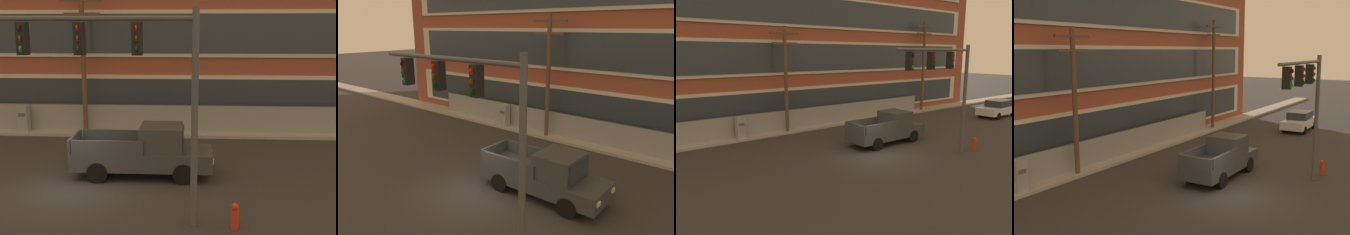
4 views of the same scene
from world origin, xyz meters
The scene contains 9 objects.
ground_plane centered at (0.00, 0.00, 0.00)m, with size 160.00×160.00×0.00m, color #333030.
sidewalk_building_side centered at (0.00, 8.45, 0.08)m, with size 80.00×1.62×0.16m, color #9E9B93.
brick_mill_building centered at (2.97, 15.04, 7.36)m, with size 39.45×12.16×14.70m.
chain_link_fence centered at (1.02, 8.53, 0.85)m, with size 24.75×0.06×1.67m.
traffic_signal_mast centered at (2.67, -2.70, 4.64)m, with size 5.90×0.43×6.34m.
pickup_truck_dark_grey centered at (2.63, 1.58, 0.97)m, with size 5.54×2.01×2.07m.
utility_pole_near_corner centered at (-1.41, 8.03, 4.29)m, with size 2.26×0.26×7.76m.
electrical_cabinet centered at (-4.93, 8.10, 0.82)m, with size 0.57×0.56×1.64m.
fire_hydrant centered at (5.73, -2.82, 0.38)m, with size 0.24×0.24×0.78m.
Camera 1 is at (4.43, -14.40, 5.71)m, focal length 45.00 mm.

